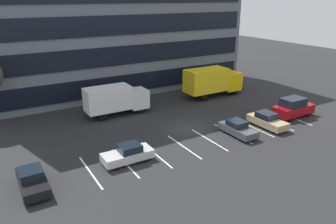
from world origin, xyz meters
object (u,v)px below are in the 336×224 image
(box_truck_white, at_px, (116,99))
(sedan_silver, at_px, (128,154))
(sedan_tan, at_px, (267,120))
(suv_maroon, at_px, (293,108))
(box_truck_yellow_all, at_px, (212,81))
(sedan_charcoal, at_px, (238,128))
(sedan_black, at_px, (32,180))

(box_truck_white, height_order, sedan_silver, box_truck_white)
(sedan_tan, relative_size, suv_maroon, 0.89)
(box_truck_yellow_all, bearing_deg, sedan_charcoal, -117.19)
(box_truck_yellow_all, xyz_separation_m, suv_maroon, (2.88, -10.50, -1.08))
(box_truck_yellow_all, height_order, sedan_silver, box_truck_yellow_all)
(box_truck_white, distance_m, sedan_black, 15.01)
(sedan_tan, xyz_separation_m, suv_maroon, (4.72, 0.67, 0.32))
(sedan_black, bearing_deg, sedan_charcoal, -0.99)
(sedan_tan, relative_size, sedan_black, 1.02)
(box_truck_yellow_all, xyz_separation_m, box_truck_white, (-13.45, -0.13, -0.25))
(box_truck_white, bearing_deg, box_truck_yellow_all, 0.54)
(box_truck_yellow_all, distance_m, sedan_silver, 19.88)
(sedan_silver, bearing_deg, sedan_charcoal, -2.76)
(sedan_tan, distance_m, sedan_charcoal, 3.89)
(box_truck_yellow_all, relative_size, box_truck_white, 1.13)
(suv_maroon, bearing_deg, sedan_black, -179.32)
(sedan_silver, bearing_deg, suv_maroon, 0.29)
(sedan_tan, bearing_deg, box_truck_white, 136.45)
(box_truck_white, bearing_deg, sedan_black, -134.42)
(sedan_charcoal, xyz_separation_m, suv_maroon, (8.60, 0.63, 0.36))
(sedan_silver, height_order, sedan_black, sedan_black)
(box_truck_white, height_order, suv_maroon, box_truck_white)
(sedan_black, distance_m, suv_maroon, 26.81)
(box_truck_white, distance_m, sedan_tan, 16.07)
(box_truck_white, distance_m, sedan_silver, 11.05)
(box_truck_yellow_all, relative_size, sedan_charcoal, 2.06)
(sedan_charcoal, relative_size, suv_maroon, 0.84)
(box_truck_white, height_order, sedan_tan, box_truck_white)
(sedan_black, xyz_separation_m, suv_maroon, (26.81, 0.32, 0.34))
(sedan_charcoal, bearing_deg, box_truck_white, 125.09)
(box_truck_yellow_all, distance_m, box_truck_white, 13.46)
(sedan_tan, relative_size, sedan_silver, 1.03)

